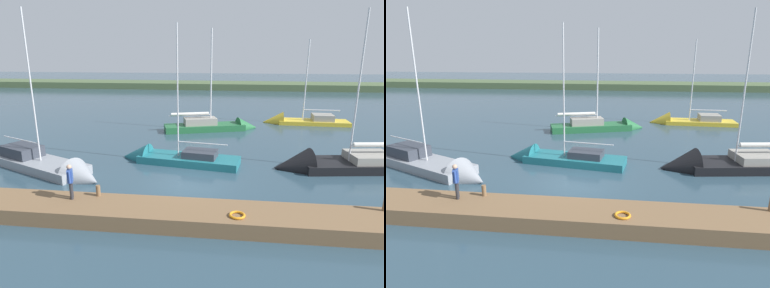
% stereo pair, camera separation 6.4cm
% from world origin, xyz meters
% --- Properties ---
extents(ground_plane, '(200.00, 200.00, 0.00)m').
position_xyz_m(ground_plane, '(0.00, 0.00, 0.00)').
color(ground_plane, '#2D4756').
extents(far_shoreline, '(180.00, 8.00, 2.40)m').
position_xyz_m(far_shoreline, '(0.00, -50.23, 0.00)').
color(far_shoreline, '#4C603D').
rests_on(far_shoreline, ground_plane).
extents(dock_pier, '(24.64, 2.21, 0.69)m').
position_xyz_m(dock_pier, '(0.00, 4.23, 0.34)').
color(dock_pier, brown).
rests_on(dock_pier, ground_plane).
extents(mooring_post_far, '(0.20, 0.20, 0.50)m').
position_xyz_m(mooring_post_far, '(3.70, 3.46, 0.94)').
color(mooring_post_far, brown).
rests_on(mooring_post_far, dock_pier).
extents(life_ring_buoy, '(0.66, 0.66, 0.10)m').
position_xyz_m(life_ring_buoy, '(-2.57, 4.68, 0.74)').
color(life_ring_buoy, orange).
rests_on(life_ring_buoy, dock_pier).
extents(sailboat_near_dock, '(8.17, 3.28, 9.65)m').
position_xyz_m(sailboat_near_dock, '(1.80, -3.70, 0.14)').
color(sailboat_near_dock, '#1E6B75').
rests_on(sailboat_near_dock, ground_plane).
extents(sailboat_inner_slip, '(8.97, 4.50, 9.97)m').
position_xyz_m(sailboat_inner_slip, '(-0.95, -13.36, 0.23)').
color(sailboat_inner_slip, '#236638').
rests_on(sailboat_inner_slip, ground_plane).
extents(sailboat_far_right, '(9.68, 5.93, 10.37)m').
position_xyz_m(sailboat_far_right, '(8.77, -1.05, 0.21)').
color(sailboat_far_right, gray).
rests_on(sailboat_far_right, ground_plane).
extents(sailboat_behind_pier, '(9.35, 3.68, 10.49)m').
position_xyz_m(sailboat_behind_pier, '(-8.54, -3.45, 0.19)').
color(sailboat_behind_pier, black).
rests_on(sailboat_behind_pier, ground_plane).
extents(sailboat_far_left, '(8.47, 2.54, 9.30)m').
position_xyz_m(sailboat_far_left, '(-8.83, -17.15, 0.12)').
color(sailboat_far_left, gold).
rests_on(sailboat_far_left, ground_plane).
extents(person_on_dock, '(0.36, 0.58, 1.60)m').
position_xyz_m(person_on_dock, '(4.76, 3.87, 1.60)').
color(person_on_dock, '#28282D').
rests_on(person_on_dock, dock_pier).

